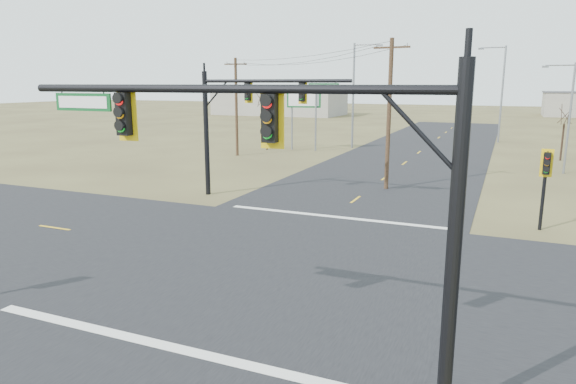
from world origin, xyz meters
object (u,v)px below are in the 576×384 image
at_px(mast_arm_near, 287,157).
at_px(pedestal_signal_ne, 546,170).
at_px(bare_tree_b, 262,98).
at_px(streetlight_c, 356,90).
at_px(utility_pole_near, 389,113).
at_px(streetlight_b, 500,89).
at_px(utility_pole_far, 236,106).
at_px(bare_tree_c, 565,114).
at_px(highway_sign, 304,106).
at_px(mast_arm_far, 245,108).
at_px(bare_tree_a, 267,102).
at_px(streetlight_a, 567,112).

relative_size(mast_arm_near, pedestal_signal_ne, 2.71).
bearing_deg(pedestal_signal_ne, bare_tree_b, 138.35).
relative_size(pedestal_signal_ne, streetlight_c, 0.36).
xyz_separation_m(utility_pole_near, streetlight_b, (6.07, 33.17, 1.26)).
bearing_deg(utility_pole_near, utility_pole_far, 148.55).
distance_m(utility_pole_far, bare_tree_c, 30.60).
bearing_deg(bare_tree_c, pedestal_signal_ne, -96.22).
bearing_deg(highway_sign, streetlight_b, 30.94).
distance_m(mast_arm_near, utility_pole_near, 24.02).
distance_m(mast_arm_far, bare_tree_c, 32.17).
bearing_deg(streetlight_c, utility_pole_near, -66.47).
relative_size(utility_pole_far, bare_tree_a, 1.47).
xyz_separation_m(pedestal_signal_ne, utility_pole_near, (-9.14, 7.05, 2.16)).
height_order(mast_arm_far, streetlight_b, streetlight_b).
relative_size(mast_arm_near, mast_arm_far, 1.14).
bearing_deg(pedestal_signal_ne, utility_pole_near, 146.99).
distance_m(streetlight_a, bare_tree_c, 7.88).
height_order(streetlight_c, bare_tree_a, streetlight_c).
distance_m(streetlight_a, streetlight_b, 22.34).
relative_size(streetlight_b, bare_tree_a, 1.78).
distance_m(utility_pole_far, streetlight_b, 32.53).
xyz_separation_m(highway_sign, streetlight_c, (4.49, 3.86, 1.57)).
bearing_deg(mast_arm_near, utility_pole_near, 94.51).
distance_m(mast_arm_near, utility_pole_far, 39.90).
bearing_deg(streetlight_b, bare_tree_c, -82.94).
bearing_deg(streetlight_a, highway_sign, 167.01).
height_order(pedestal_signal_ne, streetlight_b, streetlight_b).
xyz_separation_m(mast_arm_far, pedestal_signal_ne, (16.53, -0.83, -2.60)).
height_order(streetlight_b, bare_tree_b, streetlight_b).
bearing_deg(bare_tree_c, utility_pole_far, -163.23).
height_order(streetlight_c, bare_tree_b, streetlight_c).
relative_size(mast_arm_far, highway_sign, 1.42).
bearing_deg(bare_tree_a, bare_tree_c, 7.17).
bearing_deg(streetlight_a, streetlight_b, 103.55).
height_order(bare_tree_b, bare_tree_c, bare_tree_b).
bearing_deg(streetlight_c, mast_arm_far, -86.30).
bearing_deg(bare_tree_c, bare_tree_a, -172.83).
xyz_separation_m(mast_arm_near, streetlight_b, (3.15, 57.02, 0.93)).
bearing_deg(bare_tree_b, mast_arm_near, -63.40).
height_order(mast_arm_far, bare_tree_b, mast_arm_far).
distance_m(utility_pole_near, streetlight_c, 22.36).
relative_size(mast_arm_far, bare_tree_c, 1.76).
bearing_deg(utility_pole_far, streetlight_c, 48.37).
distance_m(bare_tree_a, bare_tree_c, 28.75).
distance_m(mast_arm_far, streetlight_a, 25.92).
bearing_deg(streetlight_a, bare_tree_a, 170.88).
bearing_deg(highway_sign, pedestal_signal_ne, -57.66).
bearing_deg(bare_tree_a, bare_tree_b, 118.74).
xyz_separation_m(bare_tree_a, bare_tree_c, (28.51, 3.58, -0.80)).
relative_size(highway_sign, streetlight_c, 0.60).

